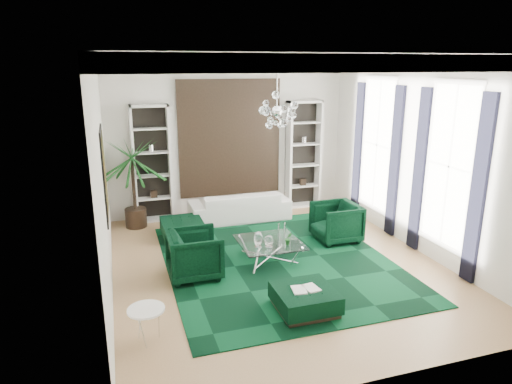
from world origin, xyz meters
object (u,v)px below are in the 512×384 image
object	(u,v)px
side_table	(147,325)
armchair_left	(195,254)
ottoman_side	(182,228)
ottoman_front	(305,300)
sofa	(239,206)
armchair_right	(336,222)
palm	(133,171)
coffee_table	(269,251)

from	to	relation	value
side_table	armchair_left	bearing A→B (deg)	61.27
armchair_left	side_table	world-z (taller)	armchair_left
ottoman_side	armchair_left	bearing A→B (deg)	-92.07
armchair_left	ottoman_front	xyz separation A→B (m)	(1.40, -1.69, -0.25)
sofa	armchair_right	xyz separation A→B (m)	(1.60, -1.97, 0.07)
armchair_left	ottoman_front	bearing A→B (deg)	-140.26
armchair_right	side_table	xyz separation A→B (m)	(-4.18, -2.59, -0.18)
sofa	palm	xyz separation A→B (m)	(-2.45, 0.23, 0.99)
sofa	coffee_table	distance (m)	2.55
armchair_right	palm	distance (m)	4.71
ottoman_side	palm	size ratio (longest dim) A/B	0.33
sofa	armchair_left	bearing A→B (deg)	60.01
sofa	armchair_right	distance (m)	2.54
sofa	coffee_table	world-z (taller)	sofa
armchair_right	ottoman_side	world-z (taller)	armchair_right
coffee_table	ottoman_front	size ratio (longest dim) A/B	1.30
armchair_left	coffee_table	size ratio (longest dim) A/B	0.80
ottoman_front	palm	size ratio (longest dim) A/B	0.34
armchair_left	armchair_right	distance (m)	3.30
ottoman_front	palm	bearing A→B (deg)	115.71
armchair_left	armchair_right	size ratio (longest dim) A/B	1.02
sofa	coffee_table	size ratio (longest dim) A/B	2.07
ottoman_front	armchair_right	bearing A→B (deg)	54.17
armchair_left	ottoman_side	world-z (taller)	armchair_left
coffee_table	palm	distance (m)	3.81
armchair_left	ottoman_side	xyz separation A→B (m)	(0.07, 2.02, -0.23)
coffee_table	ottoman_side	bearing A→B (deg)	128.33
coffee_table	palm	bearing A→B (deg)	130.19
armchair_left	coffee_table	distance (m)	1.52
armchair_right	palm	size ratio (longest dim) A/B	0.34
palm	ottoman_side	bearing A→B (deg)	-46.65
ottoman_front	side_table	xyz separation A→B (m)	(-2.39, -0.10, 0.06)
ottoman_side	coffee_table	bearing A→B (deg)	-51.67
sofa	coffee_table	bearing A→B (deg)	87.59
armchair_right	coffee_table	xyz separation A→B (m)	(-1.71, -0.57, -0.22)
sofa	ottoman_front	distance (m)	4.47
armchair_right	coffee_table	size ratio (longest dim) A/B	0.79
ottoman_side	ottoman_front	xyz separation A→B (m)	(1.33, -3.71, -0.02)
coffee_table	ottoman_front	bearing A→B (deg)	-92.56
armchair_right	side_table	size ratio (longest dim) A/B	1.81
ottoman_side	palm	bearing A→B (deg)	133.35
sofa	ottoman_front	xyz separation A→B (m)	(-0.19, -4.46, -0.17)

